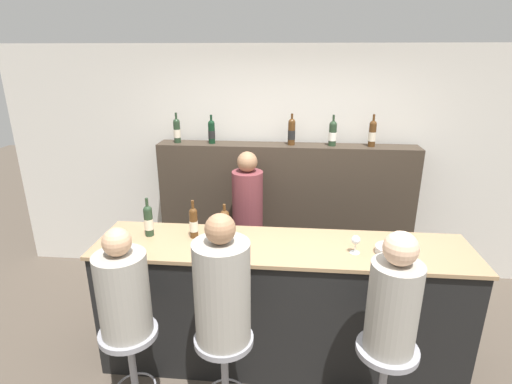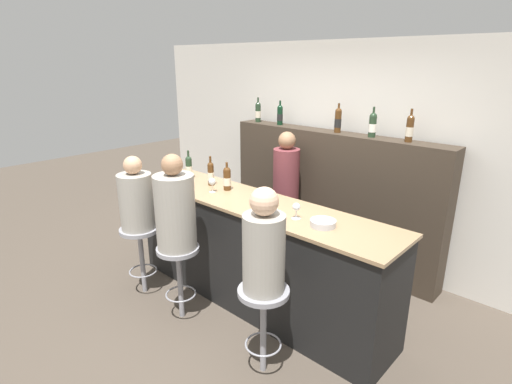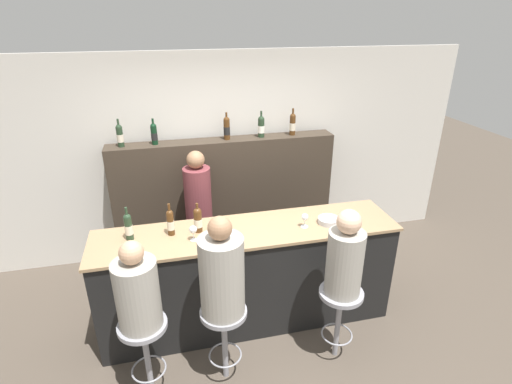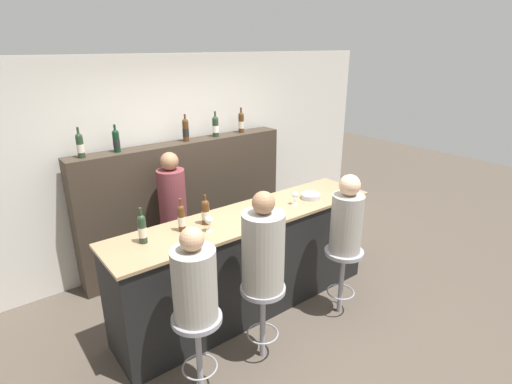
# 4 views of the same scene
# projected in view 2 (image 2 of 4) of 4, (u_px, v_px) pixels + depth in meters

# --- Properties ---
(ground_plane) EXTENTS (16.00, 16.00, 0.00)m
(ground_plane) POSITION_uv_depth(u_px,v_px,m) (233.00, 314.00, 3.92)
(ground_plane) COLOR #4C4238
(wall_back) EXTENTS (6.40, 0.05, 2.60)m
(wall_back) POSITION_uv_depth(u_px,v_px,m) (342.00, 154.00, 4.82)
(wall_back) COLOR beige
(wall_back) RESTS_ON ground_plane
(bar_counter) EXTENTS (2.93, 0.67, 1.09)m
(bar_counter) POSITION_uv_depth(u_px,v_px,m) (255.00, 253.00, 3.96)
(bar_counter) COLOR black
(bar_counter) RESTS_ON ground_plane
(back_bar_cabinet) EXTENTS (2.75, 0.28, 1.59)m
(back_bar_cabinet) POSITION_uv_depth(u_px,v_px,m) (330.00, 197.00, 4.82)
(back_bar_cabinet) COLOR #382D23
(back_bar_cabinet) RESTS_ON ground_plane
(wine_bottle_counter_0) EXTENTS (0.07, 0.07, 0.32)m
(wine_bottle_counter_0) POSITION_uv_depth(u_px,v_px,m) (189.00, 167.00, 4.50)
(wine_bottle_counter_0) COLOR #233823
(wine_bottle_counter_0) RESTS_ON bar_counter
(wine_bottle_counter_1) EXTENTS (0.07, 0.07, 0.32)m
(wine_bottle_counter_1) POSITION_uv_depth(u_px,v_px,m) (211.00, 173.00, 4.26)
(wine_bottle_counter_1) COLOR #4C2D14
(wine_bottle_counter_1) RESTS_ON bar_counter
(wine_bottle_counter_2) EXTENTS (0.08, 0.08, 0.29)m
(wine_bottle_counter_2) POSITION_uv_depth(u_px,v_px,m) (227.00, 178.00, 4.10)
(wine_bottle_counter_2) COLOR #4C2D14
(wine_bottle_counter_2) RESTS_ON bar_counter
(wine_bottle_backbar_0) EXTENTS (0.07, 0.07, 0.32)m
(wine_bottle_backbar_0) POSITION_uv_depth(u_px,v_px,m) (258.00, 112.00, 5.28)
(wine_bottle_backbar_0) COLOR #233823
(wine_bottle_backbar_0) RESTS_ON back_bar_cabinet
(wine_bottle_backbar_1) EXTENTS (0.07, 0.07, 0.30)m
(wine_bottle_backbar_1) POSITION_uv_depth(u_px,v_px,m) (280.00, 115.00, 5.04)
(wine_bottle_backbar_1) COLOR black
(wine_bottle_backbar_1) RESTS_ON back_bar_cabinet
(wine_bottle_backbar_2) EXTENTS (0.08, 0.08, 0.33)m
(wine_bottle_backbar_2) POSITION_uv_depth(u_px,v_px,m) (338.00, 120.00, 4.50)
(wine_bottle_backbar_2) COLOR #4C2D14
(wine_bottle_backbar_2) RESTS_ON back_bar_cabinet
(wine_bottle_backbar_3) EXTENTS (0.08, 0.08, 0.32)m
(wine_bottle_backbar_3) POSITION_uv_depth(u_px,v_px,m) (373.00, 125.00, 4.23)
(wine_bottle_backbar_3) COLOR #233823
(wine_bottle_backbar_3) RESTS_ON back_bar_cabinet
(wine_bottle_backbar_4) EXTENTS (0.08, 0.08, 0.33)m
(wine_bottle_backbar_4) POSITION_uv_depth(u_px,v_px,m) (410.00, 128.00, 3.97)
(wine_bottle_backbar_4) COLOR #4C2D14
(wine_bottle_backbar_4) RESTS_ON back_bar_cabinet
(wine_glass_0) EXTENTS (0.07, 0.07, 0.15)m
(wine_glass_0) POSITION_uv_depth(u_px,v_px,m) (212.00, 182.00, 4.04)
(wine_glass_0) COLOR silver
(wine_glass_0) RESTS_ON bar_counter
(wine_glass_1) EXTENTS (0.07, 0.07, 0.14)m
(wine_glass_1) POSITION_uv_depth(u_px,v_px,m) (296.00, 208.00, 3.35)
(wine_glass_1) COLOR silver
(wine_glass_1) RESTS_ON bar_counter
(metal_bowl) EXTENTS (0.21, 0.21, 0.05)m
(metal_bowl) POSITION_uv_depth(u_px,v_px,m) (323.00, 223.00, 3.23)
(metal_bowl) COLOR #B7B7BC
(metal_bowl) RESTS_ON bar_counter
(bar_stool_left) EXTENTS (0.39, 0.39, 0.74)m
(bar_stool_left) POSITION_uv_depth(u_px,v_px,m) (140.00, 242.00, 4.13)
(bar_stool_left) COLOR gray
(bar_stool_left) RESTS_ON ground_plane
(guest_seated_left) EXTENTS (0.34, 0.34, 0.75)m
(guest_seated_left) POSITION_uv_depth(u_px,v_px,m) (136.00, 199.00, 3.98)
(guest_seated_left) COLOR gray
(guest_seated_left) RESTS_ON bar_stool_left
(bar_stool_middle) EXTENTS (0.39, 0.39, 0.74)m
(bar_stool_middle) POSITION_uv_depth(u_px,v_px,m) (179.00, 262.00, 3.71)
(bar_stool_middle) COLOR gray
(bar_stool_middle) RESTS_ON ground_plane
(guest_seated_middle) EXTENTS (0.36, 0.36, 0.87)m
(guest_seated_middle) POSITION_uv_depth(u_px,v_px,m) (175.00, 209.00, 3.55)
(guest_seated_middle) COLOR gray
(guest_seated_middle) RESTS_ON bar_stool_middle
(bar_stool_right) EXTENTS (0.39, 0.39, 0.74)m
(bar_stool_right) POSITION_uv_depth(u_px,v_px,m) (263.00, 307.00, 3.04)
(bar_stool_right) COLOR gray
(bar_stool_right) RESTS_ON ground_plane
(guest_seated_right) EXTENTS (0.31, 0.31, 0.80)m
(guest_seated_right) POSITION_uv_depth(u_px,v_px,m) (264.00, 247.00, 2.88)
(guest_seated_right) COLOR gray
(guest_seated_right) RESTS_ON bar_stool_right
(bartender) EXTENTS (0.31, 0.31, 1.60)m
(bartender) POSITION_uv_depth(u_px,v_px,m) (285.00, 202.00, 4.81)
(bartender) COLOR brown
(bartender) RESTS_ON ground_plane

